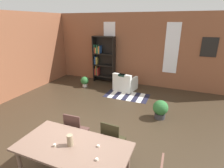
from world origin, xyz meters
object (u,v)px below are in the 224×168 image
object	(u,v)px
vase_on_table	(70,140)
dining_chair_far_right	(112,140)
bookshelf_tall	(103,59)
potted_plant_by_shelf	(85,81)
dining_table	(73,150)
armchair_white	(125,83)
potted_plant_corner	(160,109)
dining_chair_far_left	(75,131)

from	to	relation	value
vase_on_table	dining_chair_far_right	bearing A→B (deg)	55.96
vase_on_table	bookshelf_tall	distance (m)	5.68
vase_on_table	potted_plant_by_shelf	distance (m)	4.93
potted_plant_by_shelf	vase_on_table	bearing A→B (deg)	-61.97
bookshelf_tall	potted_plant_by_shelf	xyz separation A→B (m)	(-0.41, -1.03, -0.82)
dining_chair_far_right	dining_table	bearing A→B (deg)	-121.40
bookshelf_tall	potted_plant_by_shelf	world-z (taller)	bookshelf_tall
dining_chair_far_right	armchair_white	size ratio (longest dim) A/B	1.03
vase_on_table	potted_plant_by_shelf	size ratio (longest dim) A/B	0.43
potted_plant_by_shelf	potted_plant_corner	xyz separation A→B (m)	(3.45, -1.47, 0.04)
bookshelf_tall	potted_plant_by_shelf	bearing A→B (deg)	-111.53
dining_table	dining_chair_far_left	bearing A→B (deg)	121.43
dining_chair_far_left	potted_plant_corner	size ratio (longest dim) A/B	1.67
dining_chair_far_right	bookshelf_tall	distance (m)	5.24
dining_table	potted_plant_by_shelf	xyz separation A→B (m)	(-2.34, 4.32, -0.44)
dining_table	armchair_white	size ratio (longest dim) A/B	2.09
dining_chair_far_right	armchair_white	bearing A→B (deg)	104.52
dining_table	potted_plant_by_shelf	distance (m)	4.93
dining_table	dining_chair_far_right	distance (m)	0.85
armchair_white	vase_on_table	bearing A→B (deg)	-83.30
vase_on_table	potted_plant_by_shelf	world-z (taller)	vase_on_table
dining_chair_far_right	armchair_white	distance (m)	4.08
vase_on_table	bookshelf_tall	size ratio (longest dim) A/B	0.10
armchair_white	potted_plant_by_shelf	bearing A→B (deg)	-169.29
armchair_white	potted_plant_corner	distance (m)	2.48
potted_plant_by_shelf	armchair_white	bearing A→B (deg)	10.71
dining_chair_far_left	armchair_white	world-z (taller)	dining_chair_far_left
dining_chair_far_left	bookshelf_tall	bearing A→B (deg)	107.99
vase_on_table	bookshelf_tall	world-z (taller)	bookshelf_tall
vase_on_table	dining_chair_far_right	world-z (taller)	vase_on_table
armchair_white	potted_plant_by_shelf	xyz separation A→B (m)	(-1.75, -0.33, -0.02)
dining_table	bookshelf_tall	bearing A→B (deg)	109.92
vase_on_table	bookshelf_tall	xyz separation A→B (m)	(-1.89, 5.35, 0.20)
vase_on_table	dining_chair_far_right	xyz separation A→B (m)	(0.48, 0.70, -0.37)
dining_table	dining_chair_far_left	distance (m)	0.85
armchair_white	potted_plant_corner	xyz separation A→B (m)	(1.70, -1.81, 0.03)
potted_plant_by_shelf	bookshelf_tall	bearing A→B (deg)	68.47
dining_chair_far_left	armchair_white	xyz separation A→B (m)	(-0.16, 3.94, -0.23)
dining_table	potted_plant_corner	xyz separation A→B (m)	(1.10, 2.84, -0.39)
bookshelf_tall	potted_plant_by_shelf	distance (m)	1.38
vase_on_table	dining_chair_far_left	distance (m)	0.88
dining_table	dining_chair_far_left	size ratio (longest dim) A/B	2.03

